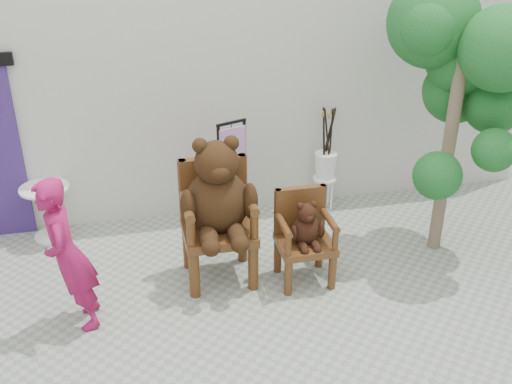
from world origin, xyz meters
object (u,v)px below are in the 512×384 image
display_stand (233,192)px  stool_bucket (326,165)px  tree (462,60)px  cafe_table (47,206)px  chair_big (218,202)px  chair_small (304,231)px  person (68,256)px

display_stand → stool_bucket: bearing=-3.8°
tree → stool_bucket: bearing=134.6°
cafe_table → display_stand: size_ratio=0.47×
chair_big → stool_bucket: 2.18m
chair_small → display_stand: bearing=116.6°
chair_big → display_stand: size_ratio=1.13×
chair_big → cafe_table: (-1.94, 1.34, -0.52)m
person → stool_bucket: size_ratio=1.11×
cafe_table → display_stand: (2.27, -0.41, 0.14)m
stool_bucket → tree: size_ratio=0.46×
display_stand → stool_bucket: display_stand is taller
chair_big → cafe_table: size_ratio=2.42×
stool_bucket → tree: bearing=-45.4°
stool_bucket → cafe_table: bearing=180.0°
person → cafe_table: bearing=-171.8°
person → display_stand: person is taller
tree → chair_small: bearing=-166.7°
display_stand → chair_big: bearing=-130.4°
stool_bucket → chair_small: bearing=-116.2°
stool_bucket → tree: tree is taller
person → display_stand: (1.88, 1.43, -0.22)m
cafe_table → tree: size_ratio=0.22×
chair_big → chair_small: bearing=-13.9°
chair_big → display_stand: bearing=70.1°
person → display_stand: 2.37m
cafe_table → display_stand: display_stand is taller
chair_small → tree: 2.55m
chair_big → person: 1.63m
chair_small → stool_bucket: stool_bucket is taller
chair_big → stool_bucket: size_ratio=1.17×
stool_bucket → tree: 2.28m
chair_small → person: size_ratio=0.65×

